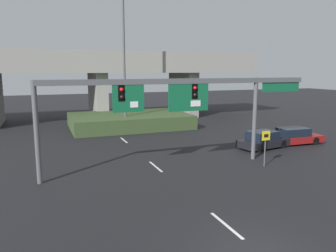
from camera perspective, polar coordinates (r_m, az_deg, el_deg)
ground_plane at (r=12.28m, az=15.41°, el=-20.34°), size 160.00×160.00×0.00m
lane_markings at (r=25.06m, az=-5.38°, el=-4.40°), size 0.14×45.46×0.01m
signal_gantry at (r=20.06m, az=1.94°, el=5.36°), size 17.62×0.44×5.59m
speed_limit_sign at (r=21.65m, az=16.61°, el=-2.84°), size 0.60×0.11×2.36m
highway_light_pole_near at (r=33.76m, az=-7.70°, el=13.18°), size 0.70×0.36×15.63m
overpass_bridge at (r=41.70m, az=-12.26°, el=9.04°), size 40.98×8.87×8.29m
grass_embankment at (r=35.70m, az=-6.73°, el=0.95°), size 12.36×8.23×1.41m
parked_sedan_near_right at (r=26.89m, az=16.24°, el=-2.39°), size 4.45×2.48×1.38m
parked_sedan_mid_right at (r=29.24m, az=21.12°, el=-1.72°), size 4.74×1.95×1.37m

